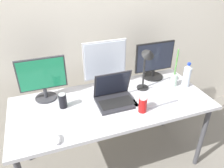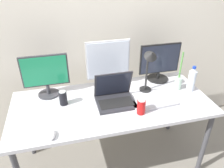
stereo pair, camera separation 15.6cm
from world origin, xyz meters
TOP-DOWN VIEW (x-y plane):
  - ground_plane at (0.00, 0.00)m, footprint 16.00×16.00m
  - wall_back at (0.00, 0.59)m, footprint 7.00×0.08m
  - work_desk at (0.00, 0.00)m, footprint 1.69×0.75m
  - monitor_left at (-0.53, 0.25)m, footprint 0.40×0.19m
  - monitor_center at (0.03, 0.28)m, footprint 0.40×0.20m
  - monitor_right at (0.55, 0.28)m, footprint 0.41×0.21m
  - laptop_silver at (0.02, 0.00)m, footprint 0.32×0.26m
  - keyboard_main at (0.34, -0.12)m, footprint 0.39×0.17m
  - mouse_by_keyboard at (-0.51, -0.30)m, footprint 0.06×0.11m
  - water_bottle at (0.75, 0.01)m, footprint 0.07×0.07m
  - soda_can_near_keyboard at (-0.40, 0.07)m, footprint 0.07×0.07m
  - soda_can_by_laptop at (0.19, -0.20)m, footprint 0.07×0.07m
  - bamboo_vase at (0.65, 0.06)m, footprint 0.07×0.07m
  - desk_lamp at (0.35, 0.07)m, footprint 0.11×0.18m

SIDE VIEW (x-z plane):
  - ground_plane at x=0.00m, z-range 0.00..0.00m
  - work_desk at x=0.00m, z-range 0.31..1.05m
  - keyboard_main at x=0.34m, z-range 0.74..0.76m
  - mouse_by_keyboard at x=-0.51m, z-range 0.74..0.77m
  - laptop_silver at x=0.02m, z-range 0.67..0.93m
  - soda_can_near_keyboard at x=-0.40m, z-range 0.74..0.87m
  - soda_can_by_laptop at x=0.19m, z-range 0.74..0.87m
  - bamboo_vase at x=0.65m, z-range 0.63..1.00m
  - water_bottle at x=0.75m, z-range 0.73..0.98m
  - monitor_right at x=0.55m, z-range 0.74..1.12m
  - monitor_left at x=-0.53m, z-range 0.76..1.14m
  - monitor_center at x=0.03m, z-range 0.75..1.20m
  - desk_lamp at x=0.35m, z-range 0.82..1.26m
  - wall_back at x=0.00m, z-range 0.00..2.60m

